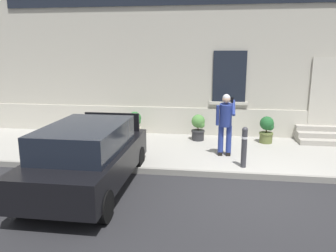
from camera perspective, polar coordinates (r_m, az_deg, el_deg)
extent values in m
plane|color=#232326|center=(7.56, 15.87, -11.36)|extent=(80.00, 80.00, 0.00)
cube|color=#99968E|center=(10.14, 13.85, -4.59)|extent=(24.00, 3.60, 0.15)
cube|color=gray|center=(8.39, 15.06, -8.31)|extent=(24.00, 0.12, 0.15)
cube|color=#B2AD9E|center=(12.22, 13.63, 15.74)|extent=(24.00, 1.40, 7.50)
cube|color=#BCB7A8|center=(11.74, 13.15, 0.18)|extent=(24.00, 0.08, 1.10)
cube|color=black|center=(12.07, 25.81, 5.03)|extent=(1.00, 0.08, 2.10)
cube|color=#BCB7A8|center=(12.04, 25.86, 5.25)|extent=(1.16, 0.06, 2.24)
cube|color=black|center=(11.46, 10.49, 8.35)|extent=(1.10, 0.06, 1.70)
cube|color=#BCB7A8|center=(11.53, 10.32, 3.87)|extent=(1.30, 0.12, 0.10)
cube|color=#9E998E|center=(11.60, 26.24, -2.59)|extent=(1.94, 0.32, 0.16)
cube|color=#9E998E|center=(11.88, 25.82, -1.82)|extent=(1.94, 0.32, 0.32)
cube|color=#9E998E|center=(12.16, 25.41, -1.08)|extent=(1.94, 0.32, 0.48)
cube|color=black|center=(7.59, -13.37, -6.09)|extent=(1.76, 4.01, 0.64)
cube|color=black|center=(7.29, -14.03, -1.99)|extent=(1.55, 2.41, 0.56)
cube|color=black|center=(9.47, -8.94, -3.54)|extent=(1.66, 0.11, 0.20)
cube|color=yellow|center=(9.42, -8.97, -2.49)|extent=(0.52, 0.02, 0.12)
cube|color=#B21414|center=(9.60, -13.35, -0.80)|extent=(0.16, 0.04, 0.18)
cube|color=#B21414|center=(9.17, -4.51, -1.12)|extent=(0.16, 0.04, 0.18)
cube|color=black|center=(9.05, -9.57, 0.38)|extent=(1.49, 0.07, 0.60)
cylinder|color=black|center=(6.88, -23.84, -11.71)|extent=(0.20, 0.60, 0.60)
cylinder|color=black|center=(6.23, -10.93, -13.40)|extent=(0.20, 0.60, 0.60)
cylinder|color=black|center=(9.21, -14.78, -4.93)|extent=(0.20, 0.60, 0.60)
cylinder|color=black|center=(8.73, -5.05, -5.52)|extent=(0.20, 0.60, 0.60)
cylinder|color=#333338|center=(8.57, 12.90, -3.86)|extent=(0.14, 0.14, 0.95)
sphere|color=#333338|center=(8.45, 13.07, -0.64)|extent=(0.15, 0.15, 0.15)
cylinder|color=silver|center=(8.50, 13.00, -1.96)|extent=(0.15, 0.15, 0.06)
cylinder|color=#333338|center=(9.08, -12.11, -2.90)|extent=(0.14, 0.14, 0.95)
sphere|color=#333338|center=(8.96, -12.25, 0.15)|extent=(0.15, 0.15, 0.15)
cylinder|color=silver|center=(9.01, -12.19, -1.09)|extent=(0.15, 0.15, 0.06)
cylinder|color=navy|center=(9.44, 9.03, -2.34)|extent=(0.15, 0.15, 0.82)
cube|color=black|center=(9.61, 8.95, -4.56)|extent=(0.12, 0.28, 0.10)
cylinder|color=navy|center=(9.45, 10.37, -2.38)|extent=(0.15, 0.15, 0.82)
cube|color=black|center=(9.61, 10.26, -4.59)|extent=(0.12, 0.28, 0.10)
cylinder|color=navy|center=(9.25, 9.87, 1.88)|extent=(0.34, 0.41, 0.66)
sphere|color=tan|center=(9.12, 9.98, 4.57)|extent=(0.22, 0.22, 0.22)
sphere|color=silver|center=(9.12, 9.99, 4.76)|extent=(0.21, 0.21, 0.21)
cylinder|color=navy|center=(9.21, 8.50, 1.81)|extent=(0.09, 0.16, 0.57)
cylinder|color=navy|center=(9.19, 11.17, 3.08)|extent=(0.09, 0.43, 0.40)
cube|color=black|center=(9.11, 10.93, 4.40)|extent=(0.07, 0.02, 0.15)
cylinder|color=beige|center=(11.53, -5.68, -0.94)|extent=(0.40, 0.40, 0.34)
cylinder|color=beige|center=(11.50, -5.69, -0.26)|extent=(0.44, 0.44, 0.05)
cylinder|color=#47331E|center=(11.47, -5.71, 0.47)|extent=(0.04, 0.04, 0.24)
sphere|color=#286B2D|center=(11.43, -5.73, 1.35)|extent=(0.44, 0.44, 0.44)
sphere|color=#286B2D|center=(11.38, -5.29, 0.79)|extent=(0.24, 0.24, 0.24)
cylinder|color=#2D2D30|center=(11.03, 5.15, -1.56)|extent=(0.40, 0.40, 0.34)
cylinder|color=#2D2D30|center=(11.00, 5.17, -0.85)|extent=(0.44, 0.44, 0.05)
cylinder|color=#47331E|center=(10.96, 5.18, -0.09)|extent=(0.04, 0.04, 0.24)
sphere|color=#4C843D|center=(10.93, 5.20, 0.83)|extent=(0.44, 0.44, 0.44)
sphere|color=#4C843D|center=(10.89, 5.70, 0.25)|extent=(0.24, 0.24, 0.24)
cylinder|color=#606B38|center=(11.12, 16.44, -1.91)|extent=(0.40, 0.40, 0.34)
cylinder|color=#606B38|center=(11.09, 16.48, -1.21)|extent=(0.44, 0.44, 0.05)
cylinder|color=#47331E|center=(11.06, 16.53, -0.46)|extent=(0.04, 0.04, 0.24)
sphere|color=#1E5628|center=(11.02, 16.59, 0.45)|extent=(0.44, 0.44, 0.44)
sphere|color=#1E5628|center=(11.01, 17.11, -0.13)|extent=(0.24, 0.24, 0.24)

